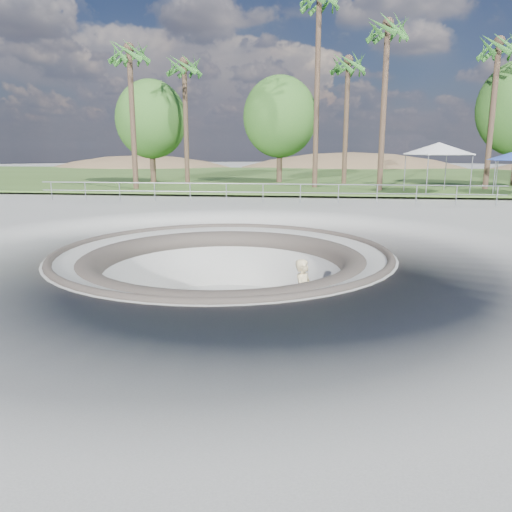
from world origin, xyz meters
name	(u,v)px	position (x,y,z in m)	size (l,w,h in m)	color
ground	(223,252)	(0.00, 0.00, 0.00)	(180.00, 180.00, 0.00)	#A6A6A1
skate_bowl	(224,309)	(0.00, 0.00, -1.83)	(14.00, 14.00, 4.10)	#A6A6A1
grass_strip	(286,177)	(0.00, 34.00, 0.22)	(180.00, 36.00, 0.12)	#3B5B24
distant_hills	(321,218)	(3.78, 57.17, -7.02)	(103.20, 45.00, 28.60)	brown
safety_railing	(263,193)	(0.00, 12.00, 0.69)	(25.00, 0.06, 1.03)	gray
skateboard	(303,330)	(2.51, -1.51, -1.84)	(0.77, 0.50, 0.08)	brown
skater	(303,295)	(2.51, -1.51, -0.83)	(0.73, 0.48, 1.99)	beige
canopy_white	(439,149)	(10.33, 18.00, 2.98)	(5.84, 5.84, 3.08)	gray
palm_a	(129,57)	(-9.37, 18.36, 8.76)	(2.60, 2.60, 9.94)	brown
palm_b	(184,70)	(-7.03, 23.28, 8.64)	(2.60, 2.60, 9.81)	brown
palm_c	(319,8)	(2.74, 21.00, 12.01)	(2.60, 2.60, 13.51)	brown
palm_d	(348,68)	(4.98, 24.68, 8.76)	(2.60, 2.60, 9.94)	brown
palm_e	(388,34)	(7.00, 19.18, 9.89)	(2.60, 2.60, 11.18)	brown
palm_f	(499,51)	(14.28, 21.01, 9.12)	(2.60, 2.60, 10.33)	brown
bushy_tree_left	(151,119)	(-10.14, 24.52, 5.16)	(5.57, 5.07, 8.04)	brown
bushy_tree_mid	(280,117)	(-0.11, 25.75, 5.34)	(5.78, 5.25, 8.34)	brown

